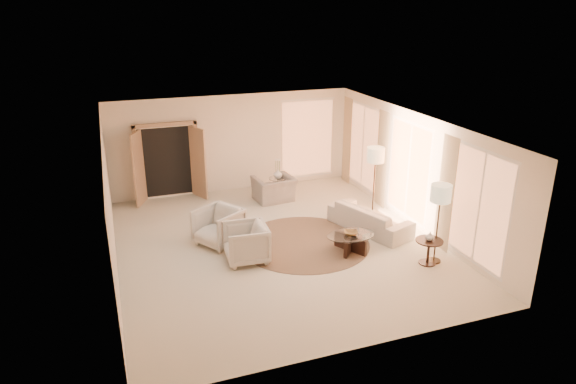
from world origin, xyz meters
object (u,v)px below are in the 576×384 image
object	(u,v)px
floor_lamp_near	(376,158)
bowl	(351,233)
sofa	(370,218)
side_vase	(278,174)
armchair_right	(246,241)
coffee_table	(350,241)
armchair_left	(219,225)
side_table	(278,186)
floor_lamp_far	(441,197)
end_table	(429,248)
end_vase	(430,236)
accent_chair	(274,185)

from	to	relation	value
floor_lamp_near	bowl	distance (m)	2.51
sofa	side_vase	distance (m)	3.20
armchair_right	side_vase	bearing A→B (deg)	155.26
coffee_table	side_vase	distance (m)	3.79
armchair_left	side_table	xyz separation A→B (m)	(2.22, 2.37, -0.12)
bowl	side_vase	bearing A→B (deg)	96.69
floor_lamp_far	floor_lamp_near	bearing A→B (deg)	90.00
side_table	bowl	distance (m)	3.76
end_table	end_vase	xyz separation A→B (m)	(0.00, 0.00, 0.26)
side_table	bowl	size ratio (longest dim) A/B	1.90
sofa	side_vase	world-z (taller)	side_vase
side_vase	floor_lamp_far	bearing A→B (deg)	-68.17
coffee_table	bowl	bearing A→B (deg)	-90.00
sofa	side_table	distance (m)	3.18
armchair_right	floor_lamp_far	distance (m)	4.15
bowl	sofa	bearing A→B (deg)	42.80
end_vase	armchair_left	bearing A→B (deg)	148.34
floor_lamp_near	end_vase	size ratio (longest dim) A/B	9.52
armchair_left	side_table	size ratio (longest dim) A/B	1.62
coffee_table	floor_lamp_far	xyz separation A→B (m)	(1.47, -1.04, 1.22)
armchair_left	side_table	world-z (taller)	armchair_left
armchair_right	accent_chair	xyz separation A→B (m)	(1.67, 3.18, 0.01)
floor_lamp_near	sofa	bearing A→B (deg)	-122.52
sofa	floor_lamp_near	xyz separation A→B (m)	(0.52, 0.82, 1.23)
end_table	end_vase	distance (m)	0.26
end_vase	side_vase	distance (m)	5.11
armchair_left	end_table	distance (m)	4.64
coffee_table	end_vase	world-z (taller)	end_vase
sofa	side_vase	bearing A→B (deg)	6.10
end_table	floor_lamp_far	bearing A→B (deg)	9.93
end_table	floor_lamp_near	distance (m)	3.02
accent_chair	floor_lamp_far	distance (m)	5.14
accent_chair	side_vase	xyz separation A→B (m)	(0.18, 0.20, 0.25)
coffee_table	end_vase	xyz separation A→B (m)	(1.29, -1.07, 0.38)
accent_chair	side_vase	world-z (taller)	accent_chair
bowl	coffee_table	bearing A→B (deg)	90.00
armchair_left	armchair_right	bearing A→B (deg)	-12.08
sofa	armchair_right	xyz separation A→B (m)	(-3.24, -0.52, 0.14)
sofa	armchair_right	world-z (taller)	armchair_right
end_table	armchair_left	bearing A→B (deg)	148.34
floor_lamp_near	side_vase	bearing A→B (deg)	133.22
bowl	floor_lamp_near	bearing A→B (deg)	49.09
accent_chair	floor_lamp_near	world-z (taller)	floor_lamp_near
sofa	armchair_right	distance (m)	3.29
end_vase	side_vase	world-z (taller)	side_vase
coffee_table	end_table	size ratio (longest dim) A/B	2.12
coffee_table	sofa	bearing A→B (deg)	42.80
end_table	side_vase	xyz separation A→B (m)	(-1.73, 4.81, 0.34)
side_vase	sofa	bearing A→B (deg)	-64.05
armchair_right	coffee_table	size ratio (longest dim) A/B	0.74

